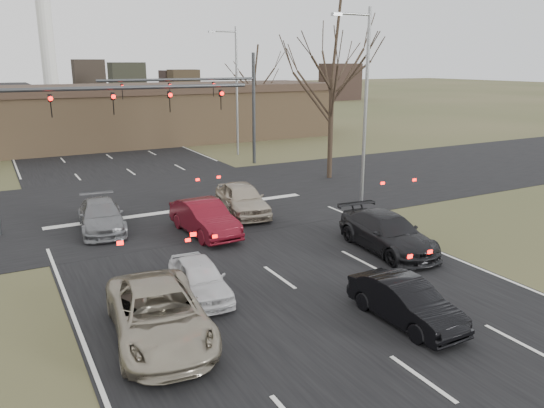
{
  "coord_description": "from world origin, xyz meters",
  "views": [
    {
      "loc": [
        -8.47,
        -12.11,
        7.35
      ],
      "look_at": [
        1.0,
        5.4,
        2.0
      ],
      "focal_mm": 35.0,
      "sensor_mm": 36.0,
      "label": 1
    }
  ],
  "objects_px": {
    "mast_arm_near": "(67,115)",
    "streetlight_right_near": "(363,97)",
    "building": "(113,115)",
    "car_black_hatch": "(406,302)",
    "car_grey_ahead": "(101,216)",
    "car_silver_ahead": "(242,199)",
    "car_white_sedan": "(200,278)",
    "car_red_ahead": "(205,218)",
    "car_charcoal_sedan": "(387,233)",
    "streetlight_right_far": "(235,85)",
    "mast_arm_far": "(218,96)",
    "car_silver_suv": "(159,314)"
  },
  "relations": [
    {
      "from": "mast_arm_near",
      "to": "streetlight_right_near",
      "type": "distance_m",
      "value": 14.38
    },
    {
      "from": "building",
      "to": "car_black_hatch",
      "type": "bearing_deg",
      "value": -90.54
    },
    {
      "from": "car_grey_ahead",
      "to": "car_silver_ahead",
      "type": "distance_m",
      "value": 6.71
    },
    {
      "from": "building",
      "to": "car_grey_ahead",
      "type": "height_order",
      "value": "building"
    },
    {
      "from": "car_silver_ahead",
      "to": "mast_arm_near",
      "type": "bearing_deg",
      "value": 172.44
    },
    {
      "from": "car_white_sedan",
      "to": "car_red_ahead",
      "type": "relative_size",
      "value": 0.8
    },
    {
      "from": "building",
      "to": "car_silver_ahead",
      "type": "distance_m",
      "value": 27.14
    },
    {
      "from": "car_charcoal_sedan",
      "to": "streetlight_right_near",
      "type": "bearing_deg",
      "value": 66.13
    },
    {
      "from": "car_white_sedan",
      "to": "car_red_ahead",
      "type": "bearing_deg",
      "value": 71.92
    },
    {
      "from": "car_grey_ahead",
      "to": "streetlight_right_far",
      "type": "bearing_deg",
      "value": 54.69
    },
    {
      "from": "mast_arm_far",
      "to": "car_white_sedan",
      "type": "height_order",
      "value": "mast_arm_far"
    },
    {
      "from": "streetlight_right_far",
      "to": "car_charcoal_sedan",
      "type": "distance_m",
      "value": 24.42
    },
    {
      "from": "mast_arm_near",
      "to": "car_black_hatch",
      "type": "xyz_separation_m",
      "value": [
        6.86,
        -14.58,
        -4.44
      ]
    },
    {
      "from": "streetlight_right_near",
      "to": "car_charcoal_sedan",
      "type": "height_order",
      "value": "streetlight_right_near"
    },
    {
      "from": "streetlight_right_near",
      "to": "car_silver_suv",
      "type": "xyz_separation_m",
      "value": [
        -13.76,
        -9.13,
        -4.85
      ]
    },
    {
      "from": "mast_arm_far",
      "to": "car_grey_ahead",
      "type": "height_order",
      "value": "mast_arm_far"
    },
    {
      "from": "car_black_hatch",
      "to": "car_silver_ahead",
      "type": "relative_size",
      "value": 0.83
    },
    {
      "from": "building",
      "to": "car_black_hatch",
      "type": "xyz_separation_m",
      "value": [
        -0.37,
        -39.58,
        -2.03
      ]
    },
    {
      "from": "car_grey_ahead",
      "to": "building",
      "type": "bearing_deg",
      "value": 82.77
    },
    {
      "from": "mast_arm_far",
      "to": "streetlight_right_far",
      "type": "relative_size",
      "value": 1.11
    },
    {
      "from": "car_white_sedan",
      "to": "car_grey_ahead",
      "type": "xyz_separation_m",
      "value": [
        -1.37,
        8.68,
        0.05
      ]
    },
    {
      "from": "mast_arm_near",
      "to": "car_red_ahead",
      "type": "height_order",
      "value": "mast_arm_near"
    },
    {
      "from": "mast_arm_near",
      "to": "car_charcoal_sedan",
      "type": "bearing_deg",
      "value": -42.57
    },
    {
      "from": "building",
      "to": "car_charcoal_sedan",
      "type": "height_order",
      "value": "building"
    },
    {
      "from": "mast_arm_near",
      "to": "car_grey_ahead",
      "type": "bearing_deg",
      "value": -58.32
    },
    {
      "from": "mast_arm_far",
      "to": "car_silver_ahead",
      "type": "distance_m",
      "value": 13.36
    },
    {
      "from": "mast_arm_near",
      "to": "car_charcoal_sedan",
      "type": "xyz_separation_m",
      "value": [
        10.42,
        -9.57,
        -4.34
      ]
    },
    {
      "from": "car_silver_suv",
      "to": "streetlight_right_near",
      "type": "bearing_deg",
      "value": 40.18
    },
    {
      "from": "streetlight_right_near",
      "to": "car_red_ahead",
      "type": "xyz_separation_m",
      "value": [
        -9.32,
        -1.16,
        -4.84
      ]
    },
    {
      "from": "car_silver_suv",
      "to": "car_white_sedan",
      "type": "bearing_deg",
      "value": 53.07
    },
    {
      "from": "car_white_sedan",
      "to": "mast_arm_far",
      "type": "bearing_deg",
      "value": 70.19
    },
    {
      "from": "mast_arm_far",
      "to": "car_grey_ahead",
      "type": "bearing_deg",
      "value": -132.79
    },
    {
      "from": "mast_arm_near",
      "to": "mast_arm_far",
      "type": "height_order",
      "value": "same"
    },
    {
      "from": "mast_arm_far",
      "to": "car_red_ahead",
      "type": "relative_size",
      "value": 2.46
    },
    {
      "from": "streetlight_right_near",
      "to": "car_white_sedan",
      "type": "distance_m",
      "value": 14.64
    },
    {
      "from": "car_black_hatch",
      "to": "car_charcoal_sedan",
      "type": "xyz_separation_m",
      "value": [
        3.57,
        5.01,
        0.1
      ]
    },
    {
      "from": "building",
      "to": "mast_arm_near",
      "type": "distance_m",
      "value": 26.14
    },
    {
      "from": "car_white_sedan",
      "to": "car_grey_ahead",
      "type": "height_order",
      "value": "car_grey_ahead"
    },
    {
      "from": "building",
      "to": "streetlight_right_near",
      "type": "xyz_separation_m",
      "value": [
        6.82,
        -28.0,
        2.92
      ]
    },
    {
      "from": "mast_arm_far",
      "to": "car_grey_ahead",
      "type": "xyz_separation_m",
      "value": [
        -10.55,
        -11.4,
        -4.35
      ]
    },
    {
      "from": "streetlight_right_near",
      "to": "car_silver_suv",
      "type": "distance_m",
      "value": 17.21
    },
    {
      "from": "building",
      "to": "car_grey_ahead",
      "type": "distance_m",
      "value": 27.23
    },
    {
      "from": "streetlight_right_near",
      "to": "car_grey_ahead",
      "type": "relative_size",
      "value": 2.18
    },
    {
      "from": "streetlight_right_far",
      "to": "car_charcoal_sedan",
      "type": "height_order",
      "value": "streetlight_right_far"
    },
    {
      "from": "car_silver_suv",
      "to": "car_grey_ahead",
      "type": "xyz_separation_m",
      "value": [
        0.57,
        10.73,
        -0.07
      ]
    },
    {
      "from": "car_black_hatch",
      "to": "car_silver_ahead",
      "type": "distance_m",
      "value": 12.53
    },
    {
      "from": "mast_arm_near",
      "to": "car_black_hatch",
      "type": "distance_m",
      "value": 16.71
    },
    {
      "from": "streetlight_right_far",
      "to": "car_red_ahead",
      "type": "height_order",
      "value": "streetlight_right_far"
    },
    {
      "from": "car_silver_ahead",
      "to": "car_black_hatch",
      "type": "bearing_deg",
      "value": -85.31
    },
    {
      "from": "car_silver_ahead",
      "to": "streetlight_right_near",
      "type": "bearing_deg",
      "value": -0.3
    }
  ]
}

